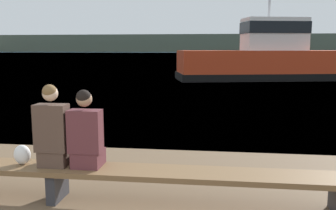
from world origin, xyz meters
name	(u,v)px	position (x,y,z in m)	size (l,w,h in m)	color
water_surface	(213,54)	(0.00, 125.13, 0.00)	(240.00, 240.00, 0.00)	teal
far_shoreline	(215,43)	(0.00, 196.16, 4.48)	(600.00, 12.00, 8.96)	#424738
bench_main	(57,172)	(-0.75, 2.62, 0.36)	(7.45, 0.53, 0.44)	brown
person_left	(53,132)	(-0.78, 2.63, 0.88)	(0.40, 0.38, 1.04)	#4C382D
person_right	(86,135)	(-0.35, 2.63, 0.86)	(0.40, 0.38, 0.98)	#56282D
shopping_bag	(22,155)	(-1.21, 2.64, 0.57)	(0.22, 0.16, 0.25)	white
tugboat_red	(266,60)	(4.28, 22.06, 1.18)	(11.24, 5.78, 6.87)	red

